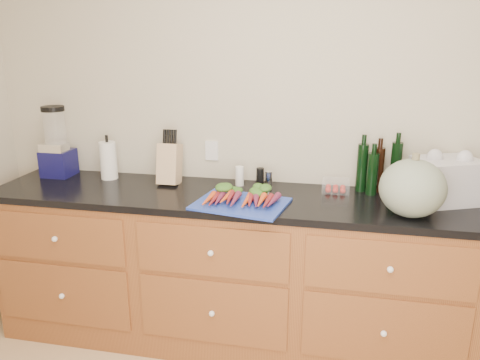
% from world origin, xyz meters
% --- Properties ---
extents(wall_back, '(4.10, 0.05, 2.60)m').
position_xyz_m(wall_back, '(0.00, 1.62, 1.30)').
color(wall_back, beige).
rests_on(wall_back, ground).
extents(cabinets, '(3.60, 0.64, 0.90)m').
position_xyz_m(cabinets, '(0.00, 1.30, 0.45)').
color(cabinets, brown).
rests_on(cabinets, ground).
extents(countertop, '(3.64, 0.62, 0.04)m').
position_xyz_m(countertop, '(0.00, 1.30, 0.92)').
color(countertop, black).
rests_on(countertop, cabinets).
extents(cutting_board, '(0.53, 0.43, 0.01)m').
position_xyz_m(cutting_board, '(-0.32, 1.14, 0.95)').
color(cutting_board, '#213BA7').
rests_on(cutting_board, countertop).
extents(carrots, '(0.38, 0.28, 0.05)m').
position_xyz_m(carrots, '(-0.32, 1.18, 0.97)').
color(carrots, '#E64C1B').
rests_on(carrots, cutting_board).
extents(squash, '(0.32, 0.32, 0.29)m').
position_xyz_m(squash, '(0.54, 1.15, 1.09)').
color(squash, slate).
rests_on(squash, countertop).
extents(blender_appliance, '(0.18, 0.18, 0.45)m').
position_xyz_m(blender_appliance, '(-1.59, 1.46, 1.14)').
color(blender_appliance, '#100E45').
rests_on(blender_appliance, countertop).
extents(paper_towel, '(0.10, 0.10, 0.24)m').
position_xyz_m(paper_towel, '(-1.24, 1.46, 1.06)').
color(paper_towel, white).
rests_on(paper_towel, countertop).
extents(knife_block, '(0.12, 0.12, 0.25)m').
position_xyz_m(knife_block, '(-0.82, 1.44, 1.06)').
color(knife_block, tan).
rests_on(knife_block, countertop).
extents(grinder_salt, '(0.05, 0.05, 0.12)m').
position_xyz_m(grinder_salt, '(-0.40, 1.48, 1.00)').
color(grinder_salt, white).
rests_on(grinder_salt, countertop).
extents(grinder_pepper, '(0.05, 0.05, 0.11)m').
position_xyz_m(grinder_pepper, '(-0.27, 1.48, 1.00)').
color(grinder_pepper, black).
rests_on(grinder_pepper, countertop).
extents(canister_chrome, '(0.04, 0.04, 0.10)m').
position_xyz_m(canister_chrome, '(-0.22, 1.48, 0.99)').
color(canister_chrome, white).
rests_on(canister_chrome, countertop).
extents(tomato_box, '(0.15, 0.12, 0.07)m').
position_xyz_m(tomato_box, '(0.17, 1.47, 0.98)').
color(tomato_box, white).
rests_on(tomato_box, countertop).
extents(bottles, '(0.25, 0.13, 0.30)m').
position_xyz_m(bottles, '(0.40, 1.51, 1.07)').
color(bottles, black).
rests_on(bottles, countertop).
extents(grocery_bag, '(0.40, 0.36, 0.24)m').
position_xyz_m(grocery_bag, '(0.75, 1.42, 1.06)').
color(grocery_bag, silver).
rests_on(grocery_bag, countertop).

